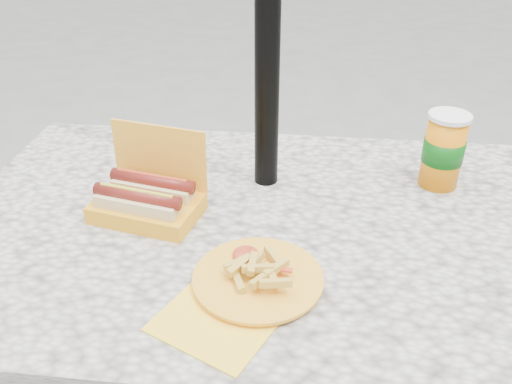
# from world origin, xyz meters

# --- Properties ---
(picnic_table) EXTENTS (1.20, 0.80, 0.75)m
(picnic_table) POSITION_xyz_m (0.00, 0.00, 0.64)
(picnic_table) COLOR beige
(picnic_table) RESTS_ON ground
(umbrella_pole) EXTENTS (0.05, 0.05, 2.20)m
(umbrella_pole) POSITION_xyz_m (0.00, 0.16, 1.10)
(umbrella_pole) COLOR black
(umbrella_pole) RESTS_ON ground
(hotdog_box) EXTENTS (0.22, 0.18, 0.16)m
(hotdog_box) POSITION_xyz_m (-0.21, -0.00, 0.79)
(hotdog_box) COLOR gold
(hotdog_box) RESTS_ON picnic_table
(fries_plate) EXTENTS (0.27, 0.30, 0.04)m
(fries_plate) POSITION_xyz_m (0.02, -0.19, 0.76)
(fries_plate) COLOR yellow
(fries_plate) RESTS_ON picnic_table
(soda_cup) EXTENTS (0.09, 0.09, 0.16)m
(soda_cup) POSITION_xyz_m (0.37, 0.19, 0.83)
(soda_cup) COLOR orange
(soda_cup) RESTS_ON picnic_table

